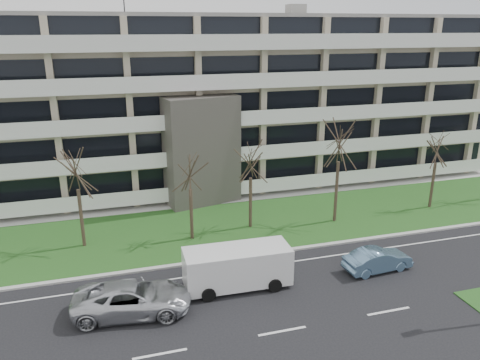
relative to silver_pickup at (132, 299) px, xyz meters
name	(u,v)px	position (x,y,z in m)	size (l,w,h in m)	color
ground	(282,331)	(6.92, -3.67, -0.84)	(160.00, 160.00, 0.00)	black
grass_verge	(219,227)	(6.92, 9.33, -0.81)	(90.00, 10.00, 0.06)	#24551C
curb	(237,257)	(6.92, 4.33, -0.78)	(90.00, 0.35, 0.12)	#B2B2AD
sidewalk	(203,202)	(6.92, 14.83, -0.80)	(90.00, 2.00, 0.08)	#B2B2AD
lane_edge_line	(244,269)	(6.92, 2.83, -0.84)	(90.00, 0.12, 0.01)	white
apartment_building	(186,101)	(6.91, 21.65, 6.77)	(60.50, 15.10, 18.75)	#BBAC91
silver_pickup	(132,299)	(0.00, 0.00, 0.00)	(2.80, 6.07, 1.69)	silver
blue_sedan	(378,260)	(14.71, 0.36, -0.14)	(1.49, 4.28, 1.41)	#678FB3
white_van	(239,264)	(6.05, 1.02, 0.56)	(6.13, 2.64, 2.35)	white
tree_2	(75,166)	(-2.63, 8.89, 4.85)	(3.67, 3.67, 7.33)	#382B21
tree_3	(190,169)	(4.65, 7.96, 4.31)	(3.32, 3.32, 6.63)	#382B21
tree_4	(251,158)	(9.20, 8.73, 4.53)	(3.46, 3.46, 6.91)	#382B21
tree_5	(340,137)	(15.75, 7.96, 5.79)	(4.27, 4.27, 8.53)	#382B21
tree_6	(438,145)	(24.66, 8.34, 4.47)	(3.42, 3.42, 6.84)	#382B21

